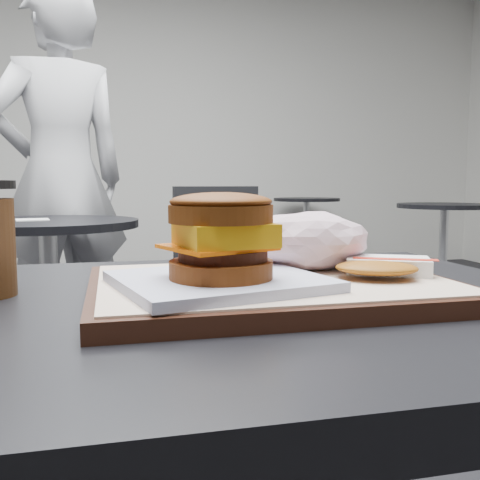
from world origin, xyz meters
name	(u,v)px	position (x,y,z in m)	size (l,w,h in m)	color
customer_table	(219,464)	(0.00, 0.00, 0.58)	(0.80, 0.60, 0.77)	#A5A5AA
serving_tray	(271,287)	(0.06, 0.00, 0.78)	(0.38, 0.28, 0.02)	black
breakfast_sandwich	(221,247)	(-0.01, -0.04, 0.83)	(0.22, 0.21, 0.09)	white
hash_brown	(383,267)	(0.18, -0.02, 0.80)	(0.13, 0.12, 0.02)	white
crumpled_wrapper	(307,240)	(0.12, 0.05, 0.82)	(0.15, 0.12, 0.07)	white
neighbor_table	(49,271)	(-0.35, 1.65, 0.55)	(0.70, 0.70, 0.75)	black
napkin	(32,220)	(-0.41, 1.66, 0.75)	(0.12, 0.12, 0.00)	white
neighbor_chair	(190,269)	(0.23, 1.81, 0.51)	(0.63, 0.49, 0.88)	#A8A7AD
patron	(61,178)	(-0.34, 2.21, 0.92)	(0.67, 0.44, 1.84)	silver
bg_table_near	(444,230)	(2.20, 2.80, 0.56)	(0.66, 0.66, 0.75)	black
bg_table_far	(306,217)	(1.80, 4.50, 0.56)	(0.66, 0.66, 0.75)	black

